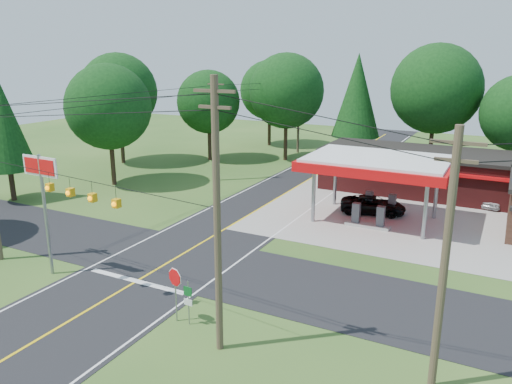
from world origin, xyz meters
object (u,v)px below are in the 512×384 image
at_px(gas_canopy, 377,165).
at_px(sedan_car, 495,199).
at_px(big_stop_sign, 42,186).
at_px(suv_car, 373,205).
at_px(octagonal_stop_sign, 175,281).

xyz_separation_m(gas_canopy, sedan_car, (8.00, 8.00, -3.65)).
height_order(sedan_car, big_stop_sign, big_stop_sign).
relative_size(suv_car, big_stop_sign, 0.72).
distance_m(suv_car, octagonal_stop_sign, 20.94).
distance_m(big_stop_sign, octagonal_stop_sign, 10.06).
height_order(gas_canopy, sedan_car, gas_canopy).
xyz_separation_m(suv_car, big_stop_sign, (-13.50, -19.51, 4.51)).
xyz_separation_m(sedan_car, big_stop_sign, (-22.00, -26.01, 4.59)).
relative_size(gas_canopy, suv_car, 2.11).
bearing_deg(gas_canopy, big_stop_sign, -127.86).
relative_size(suv_car, octagonal_stop_sign, 1.85).
bearing_deg(gas_canopy, sedan_car, 45.00).
relative_size(sedan_car, octagonal_stop_sign, 1.33).
xyz_separation_m(gas_canopy, big_stop_sign, (-14.00, -18.01, 0.94)).
height_order(suv_car, octagonal_stop_sign, octagonal_stop_sign).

